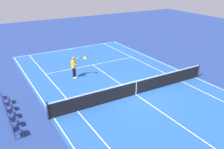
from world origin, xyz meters
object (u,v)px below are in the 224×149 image
(tennis_ball, at_px, (67,84))
(spectator_chair_0, at_px, (15,128))
(spectator_chair_3, at_px, (6,104))
(tennis_net, at_px, (136,88))
(spectator_chair_2, at_px, (9,111))
(tennis_player_near, at_px, (74,66))
(spectator_chair_1, at_px, (12,119))
(spectator_chair_4, at_px, (4,97))

(tennis_ball, distance_m, spectator_chair_0, 6.26)
(spectator_chair_3, bearing_deg, tennis_ball, -66.45)
(tennis_net, distance_m, spectator_chair_2, 7.65)
(tennis_player_near, relative_size, spectator_chair_1, 1.93)
(tennis_net, height_order, spectator_chair_0, tennis_net)
(spectator_chair_1, height_order, spectator_chair_2, same)
(tennis_ball, bearing_deg, tennis_player_near, -50.26)
(spectator_chair_0, relative_size, spectator_chair_4, 1.00)
(tennis_net, xyz_separation_m, spectator_chair_2, (1.06, 7.58, 0.03))
(spectator_chair_0, distance_m, spectator_chair_1, 0.91)
(tennis_net, relative_size, tennis_player_near, 6.89)
(tennis_player_near, xyz_separation_m, tennis_ball, (-0.81, 0.97, -0.90))
(tennis_net, relative_size, spectator_chair_1, 13.30)
(tennis_player_near, xyz_separation_m, spectator_chair_3, (-2.65, 5.21, -0.41))
(tennis_net, height_order, tennis_player_near, tennis_player_near)
(spectator_chair_1, relative_size, spectator_chair_2, 1.00)
(spectator_chair_1, bearing_deg, spectator_chair_3, 0.00)
(spectator_chair_1, bearing_deg, tennis_player_near, -49.34)
(spectator_chair_3, bearing_deg, spectator_chair_0, 180.00)
(tennis_net, bearing_deg, spectator_chair_3, 75.43)
(spectator_chair_1, relative_size, spectator_chair_4, 1.00)
(spectator_chair_0, xyz_separation_m, spectator_chair_2, (1.82, 0.00, 0.00))
(tennis_net, xyz_separation_m, tennis_ball, (3.82, 3.34, -0.46))
(spectator_chair_3, distance_m, spectator_chair_4, 0.91)
(spectator_chair_1, height_order, spectator_chair_4, same)
(spectator_chair_0, bearing_deg, spectator_chair_2, 0.00)
(tennis_net, bearing_deg, tennis_player_near, 27.11)
(spectator_chair_0, bearing_deg, tennis_ball, -42.80)
(tennis_ball, height_order, spectator_chair_1, spectator_chair_1)
(tennis_net, distance_m, spectator_chair_0, 7.61)
(spectator_chair_3, bearing_deg, tennis_player_near, -63.00)
(tennis_player_near, distance_m, spectator_chair_3, 5.86)
(tennis_ball, xyz_separation_m, spectator_chair_3, (-1.85, 4.24, 0.49))
(spectator_chair_0, bearing_deg, tennis_net, -84.25)
(spectator_chair_1, bearing_deg, spectator_chair_0, 180.00)
(spectator_chair_2, bearing_deg, tennis_player_near, -55.62)
(tennis_net, xyz_separation_m, spectator_chair_0, (-0.76, 7.58, 0.03))
(tennis_net, xyz_separation_m, spectator_chair_3, (1.97, 7.58, 0.03))
(tennis_player_near, height_order, spectator_chair_1, tennis_player_near)
(spectator_chair_1, distance_m, spectator_chair_3, 1.82)
(tennis_player_near, relative_size, spectator_chair_2, 1.93)
(spectator_chair_4, bearing_deg, tennis_ball, -77.53)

